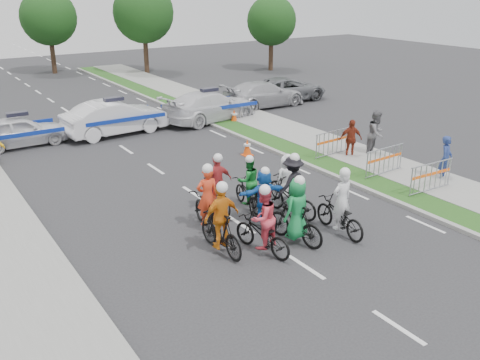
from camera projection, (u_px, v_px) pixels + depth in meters
ground at (306, 267)px, 13.55m from camera, size 90.00×90.00×0.00m
curb_right at (325, 172)px, 20.06m from camera, size 0.20×60.00×0.12m
grass_strip at (339, 169)px, 20.42m from camera, size 1.20×60.00×0.11m
sidewalk_right at (372, 161)px, 21.34m from camera, size 2.40×60.00×0.13m
rider_0 at (340, 212)px, 15.14m from camera, size 0.79×2.01×2.02m
rider_1 at (296, 217)px, 14.57m from camera, size 0.93×1.97×2.00m
rider_2 at (262, 228)px, 14.03m from camera, size 1.04×2.03×1.97m
rider_3 at (221, 226)px, 14.01m from camera, size 1.04×1.97×2.05m
rider_4 at (292, 192)px, 16.29m from camera, size 1.22×2.08×2.03m
rider_5 at (263, 200)px, 15.66m from camera, size 1.50×1.79×1.83m
rider_6 at (207, 208)px, 15.36m from camera, size 1.03×2.10×2.05m
rider_7 at (286, 184)px, 17.16m from camera, size 0.73×1.64×1.72m
rider_8 at (248, 188)px, 16.83m from camera, size 0.86×1.83×1.79m
rider_9 at (217, 189)px, 16.60m from camera, size 0.99×1.86×1.92m
police_car_0 at (19, 131)px, 23.18m from camera, size 4.00×1.66×1.36m
police_car_1 at (115, 118)px, 24.94m from camera, size 4.98×2.07×1.60m
police_car_2 at (210, 106)px, 27.38m from camera, size 5.59×3.03×1.54m
civilian_sedan at (264, 94)px, 30.44m from camera, size 5.04×2.13×1.45m
civilian_suv at (286, 89)px, 32.02m from camera, size 5.08×2.48×1.39m
spectator_0 at (446, 159)px, 19.08m from camera, size 0.72×0.61×1.68m
spectator_1 at (376, 133)px, 21.85m from camera, size 1.10×0.98×1.89m
spectator_2 at (351, 139)px, 21.53m from camera, size 1.03×0.74×1.62m
barrier_0 at (431, 178)px, 18.00m from camera, size 2.01×0.56×1.12m
barrier_1 at (384, 162)px, 19.61m from camera, size 2.02×0.60×1.12m
barrier_2 at (333, 144)px, 21.77m from camera, size 2.04×0.67×1.12m
cone_0 at (247, 147)px, 22.09m from camera, size 0.40×0.40×0.70m
cone_1 at (234, 116)px, 27.15m from camera, size 0.40×0.40×0.70m
tree_1 at (144, 13)px, 40.06m from camera, size 4.55×4.55×6.82m
tree_2 at (272, 21)px, 41.80m from camera, size 3.85×3.85×5.77m
tree_4 at (48, 17)px, 40.24m from camera, size 4.20×4.20×6.30m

